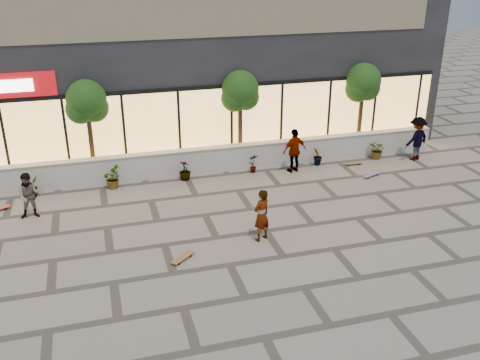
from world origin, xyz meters
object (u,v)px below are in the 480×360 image
object	(u,v)px
tree_east	(363,85)
skater_left	(30,196)
skater_center	(261,215)
skater_right_far	(417,139)
tree_mideast	(240,93)
skateboard_right_near	(354,163)
skateboard_center	(183,257)
skateboard_right_far	(371,175)
skater_right_near	(295,151)
tree_midwest	(87,104)

from	to	relation	value
tree_east	skater_left	distance (m)	14.14
tree_east	skater_center	world-z (taller)	tree_east
skater_left	skater_right_far	distance (m)	15.49
tree_mideast	skater_right_far	xyz separation A→B (m)	(7.30, -1.75, -2.04)
skater_right_far	skateboard_right_near	bearing A→B (deg)	-20.07
skateboard_center	skateboard_right_far	distance (m)	9.29
tree_mideast	tree_east	size ratio (longest dim) A/B	1.00
skater_center	tree_mideast	bearing A→B (deg)	-127.46
skateboard_center	skateboard_right_far	xyz separation A→B (m)	(8.34, 4.11, -0.00)
skater_right_far	skater_right_near	bearing A→B (deg)	-19.13
tree_mideast	skater_right_far	size ratio (longest dim) A/B	2.07
skater_right_near	skateboard_right_near	world-z (taller)	skater_right_near
tree_mideast	skateboard_right_near	world-z (taller)	tree_mideast
skater_center	skateboard_right_near	size ratio (longest dim) A/B	2.22
skater_center	skater_left	size ratio (longest dim) A/B	1.06
tree_mideast	skateboard_right_near	distance (m)	5.60
tree_mideast	skater_right_far	world-z (taller)	tree_mideast
tree_midwest	skater_left	bearing A→B (deg)	-125.40
tree_midwest	skater_right_near	world-z (taller)	tree_midwest
tree_east	skateboard_right_far	size ratio (longest dim) A/B	4.64
skater_right_near	skater_right_far	bearing A→B (deg)	165.21
tree_east	skater_center	distance (m)	9.60
tree_midwest	skater_center	bearing A→B (deg)	-53.65
tree_east	skateboard_right_near	size ratio (longest dim) A/B	5.14
skateboard_center	skateboard_right_near	xyz separation A→B (m)	(8.24, 5.44, -0.01)
tree_mideast	skater_right_far	distance (m)	7.78
tree_east	skater_right_near	size ratio (longest dim) A/B	2.16
skateboard_center	skater_left	bearing A→B (deg)	97.42
tree_midwest	tree_east	distance (m)	11.50
tree_east	skater_center	size ratio (longest dim) A/B	2.32
skater_right_far	skateboard_center	bearing A→B (deg)	8.06
skater_right_near	tree_midwest	bearing A→B (deg)	-24.95
skater_left	skater_right_far	bearing A→B (deg)	7.10
skater_center	skater_right_far	xyz separation A→B (m)	(8.48, 4.80, 0.10)
skater_left	skateboard_center	distance (m)	6.03
tree_midwest	skater_center	world-z (taller)	tree_midwest
tree_east	skateboard_right_near	bearing A→B (deg)	-121.51
tree_midwest	skateboard_right_far	bearing A→B (deg)	-15.62
skateboard_center	tree_midwest	bearing A→B (deg)	67.86
skater_right_near	skateboard_right_near	size ratio (longest dim) A/B	2.38
skater_right_near	skateboard_center	size ratio (longest dim) A/B	2.26
skateboard_center	skateboard_right_near	bearing A→B (deg)	-6.45
skater_center	skater_right_near	distance (m)	5.78
skater_center	skateboard_center	distance (m)	2.72
tree_east	skateboard_center	size ratio (longest dim) A/B	4.88
tree_mideast	skateboard_right_far	world-z (taller)	tree_mideast
tree_east	skateboard_center	world-z (taller)	tree_east
tree_east	tree_midwest	bearing A→B (deg)	180.00
tree_midwest	tree_east	xyz separation A→B (m)	(11.50, 0.00, 0.00)
tree_midwest	skater_right_near	distance (m)	8.24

